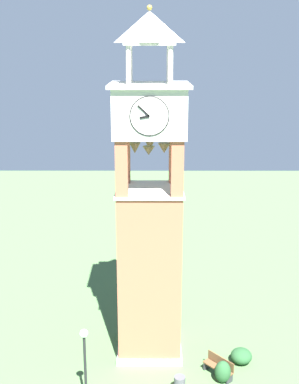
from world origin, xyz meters
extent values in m
plane|color=#476B3D|center=(0.00, 0.00, 0.00)|extent=(80.00, 80.00, 0.00)
cube|color=#AD5B42|center=(0.00, 0.00, 4.28)|extent=(3.05, 3.05, 8.56)
cube|color=beige|center=(0.00, 0.00, 0.17)|extent=(3.25, 3.25, 0.35)
cube|color=black|center=(0.00, -1.54, 1.15)|extent=(1.10, 0.04, 2.20)
cylinder|color=beige|center=(0.00, -1.54, 2.55)|extent=(1.10, 0.04, 1.10)
cube|color=#AD5B42|center=(-1.25, -1.25, 9.90)|extent=(0.56, 0.56, 2.68)
cube|color=#AD5B42|center=(1.25, -1.25, 9.90)|extent=(0.56, 0.56, 2.68)
cube|color=#AD5B42|center=(-1.25, 1.25, 9.90)|extent=(0.56, 0.56, 2.68)
cube|color=#AD5B42|center=(1.25, 1.25, 9.90)|extent=(0.56, 0.56, 2.68)
cube|color=beige|center=(0.00, 0.00, 8.62)|extent=(3.21, 3.21, 0.12)
cone|color=brown|center=(0.69, -0.01, 10.66)|extent=(0.50, 0.50, 0.52)
cone|color=brown|center=(-0.02, 0.69, 10.66)|extent=(0.54, 0.54, 0.52)
cone|color=brown|center=(-0.69, 0.04, 10.66)|extent=(0.55, 0.55, 0.41)
cone|color=brown|center=(-0.06, -0.68, 10.66)|extent=(0.59, 0.59, 0.47)
cube|color=beige|center=(0.00, 0.00, 12.35)|extent=(3.29, 3.29, 2.22)
cylinder|color=white|center=(0.00, -1.67, 12.35)|extent=(1.69, 0.05, 1.69)
torus|color=black|center=(0.00, -1.67, 12.35)|extent=(1.71, 0.06, 1.71)
cube|color=black|center=(0.21, -1.73, 12.32)|extent=(0.43, 0.03, 0.16)
cube|color=black|center=(0.25, -1.73, 12.58)|extent=(0.54, 0.03, 0.50)
cylinder|color=white|center=(0.00, 1.67, 12.35)|extent=(1.69, 0.05, 1.69)
torus|color=black|center=(0.00, 1.67, 12.35)|extent=(1.71, 0.06, 1.71)
cube|color=black|center=(0.21, 1.73, 12.32)|extent=(0.43, 0.03, 0.16)
cube|color=black|center=(0.25, 1.73, 12.58)|extent=(0.54, 0.03, 0.50)
cylinder|color=white|center=(-1.67, 0.00, 12.35)|extent=(0.05, 1.69, 1.69)
torus|color=black|center=(-1.67, 0.00, 12.35)|extent=(0.06, 1.71, 1.71)
cube|color=black|center=(-1.73, 0.21, 12.32)|extent=(0.03, 0.43, 0.16)
cube|color=black|center=(-1.73, 0.25, 12.58)|extent=(0.03, 0.54, 0.50)
cylinder|color=white|center=(1.67, 0.00, 12.35)|extent=(0.05, 1.69, 1.69)
torus|color=black|center=(1.67, 0.00, 12.35)|extent=(0.06, 1.71, 1.71)
cube|color=black|center=(1.73, 0.21, 12.32)|extent=(0.03, 0.43, 0.16)
cube|color=black|center=(1.73, 0.25, 12.58)|extent=(0.03, 0.54, 0.50)
cube|color=beige|center=(0.00, 0.00, 13.54)|extent=(3.65, 3.65, 0.16)
cylinder|color=beige|center=(-0.91, -0.91, 14.44)|extent=(0.22, 0.22, 1.63)
cylinder|color=beige|center=(0.91, -0.91, 14.44)|extent=(0.22, 0.22, 1.63)
cylinder|color=beige|center=(-0.91, 0.91, 14.44)|extent=(0.22, 0.22, 1.63)
cylinder|color=beige|center=(0.91, 0.91, 14.44)|extent=(0.22, 0.22, 1.63)
cube|color=beige|center=(0.00, 0.00, 15.31)|extent=(2.25, 2.25, 0.12)
pyramid|color=beige|center=(0.00, 0.00, 16.04)|extent=(2.25, 2.25, 1.34)
sphere|color=#B79338|center=(0.00, 0.00, 16.83)|extent=(0.24, 0.24, 0.24)
cube|color=brown|center=(-2.35, -3.28, 0.45)|extent=(1.49, 1.39, 0.06)
cube|color=brown|center=(-2.22, -3.42, 0.73)|extent=(1.23, 1.10, 0.44)
cube|color=#2D2D33|center=(-2.89, -3.76, 0.21)|extent=(0.32, 0.35, 0.42)
cube|color=#2D2D33|center=(-1.81, -2.80, 0.21)|extent=(0.32, 0.35, 0.42)
cylinder|color=black|center=(-4.56, 2.74, 1.74)|extent=(0.12, 0.12, 3.47)
sphere|color=silver|center=(-4.56, 2.74, 3.65)|extent=(0.36, 0.36, 0.36)
cylinder|color=#4C4C51|center=(-3.53, -1.38, 0.40)|extent=(0.52, 0.52, 0.80)
ellipsoid|color=#234C28|center=(2.40, -0.24, 0.49)|extent=(0.83, 0.83, 0.98)
ellipsoid|color=#234C28|center=(-1.29, -4.58, 0.37)|extent=(1.06, 1.06, 0.74)
ellipsoid|color=#234C28|center=(-2.79, -3.44, 0.54)|extent=(0.76, 0.76, 1.07)
camera|label=1|loc=(-23.04, -0.04, 15.06)|focal=46.81mm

